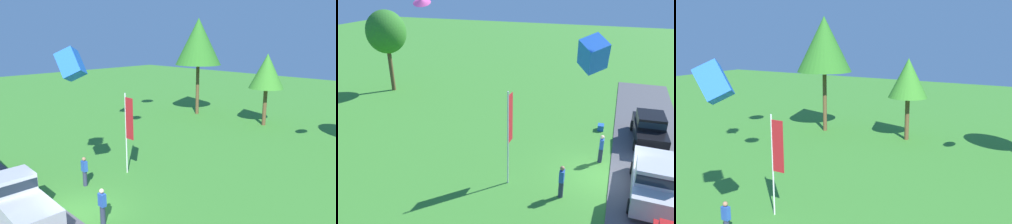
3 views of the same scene
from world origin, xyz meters
The scene contains 8 objects.
ground_plane centered at (0.00, 0.00, 0.00)m, with size 120.00×120.00×0.00m, color #3D842D.
car_pickup_near_entrance centered at (-1.15, -2.16, 1.11)m, with size 5.08×2.22×2.14m.
person_on_lawn centered at (-2.40, 1.97, 0.88)m, with size 0.36×0.24×1.71m.
person_watching_sky centered at (1.56, 0.42, 0.88)m, with size 0.36×0.24×1.71m.
tree_right_of_center centered at (-9.16, 20.16, 7.70)m, with size 4.80×4.80×10.13m.
tree_far_right centered at (-1.62, 20.94, 5.09)m, with size 3.19×3.19×6.73m.
flag_banner centered at (-1.89, 4.77, 3.17)m, with size 0.71×0.08×5.01m.
kite_box_topmost centered at (-1.68, 1.15, 6.92)m, with size 0.93×0.93×1.30m, color blue.
Camera 1 is at (12.88, -7.02, 8.23)m, focal length 35.00 mm.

